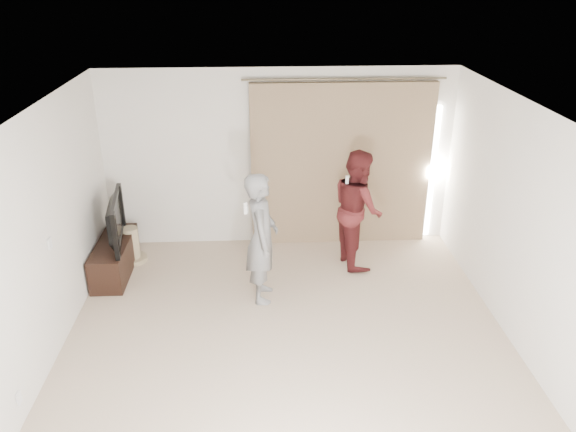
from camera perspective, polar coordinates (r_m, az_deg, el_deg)
The scene contains 10 objects.
floor at distance 6.29m, azimuth 0.07°, elevation -13.72°, with size 5.50×5.50×0.00m, color #C7AF95.
wall_back at distance 8.12m, azimuth -0.96°, elevation 5.84°, with size 5.00×0.04×2.60m, color silver.
wall_left at distance 6.01m, azimuth -24.52°, elevation -3.45°, with size 0.04×5.50×2.60m.
ceiling at distance 5.11m, azimuth 0.09°, elevation 9.87°, with size 5.00×5.50×0.01m, color silver.
curtain at distance 8.17m, azimuth 5.51°, elevation 5.12°, with size 2.80×0.11×2.46m.
tv_console at distance 7.97m, azimuth -17.19°, elevation -4.05°, with size 0.42×1.21×0.47m, color black.
tv at distance 7.74m, azimuth -17.69°, elevation -0.47°, with size 1.10×0.14×0.63m, color black.
scratching_post at distance 8.22m, azimuth -15.56°, elevation -3.13°, with size 0.39×0.39×0.52m.
person_man at distance 6.81m, azimuth -2.69°, elevation -2.24°, with size 0.42×0.62×1.66m.
person_woman at distance 7.70m, azimuth 7.08°, elevation 0.78°, with size 0.76×0.90×1.65m.
Camera 1 is at (-0.26, -4.94, 3.88)m, focal length 35.00 mm.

